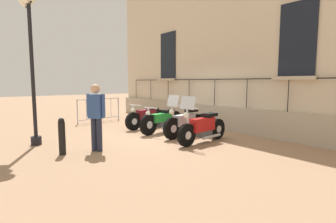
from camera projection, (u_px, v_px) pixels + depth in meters
The scene contains 10 objects.
ground_plane at pixel (171, 135), 8.89m from camera, with size 60.00×60.00×0.00m, color #9E7A5B.
building_facade at pixel (223, 46), 10.09m from camera, with size 0.82×13.72×6.56m.
motorcycle_maroon at pixel (147, 117), 10.14m from camera, with size 2.02×0.67×0.94m.
motorcycle_green at pixel (162, 121), 9.26m from camera, with size 2.03×0.65×0.93m.
motorcycle_silver at pixel (185, 123), 8.55m from camera, with size 1.95×0.54×1.37m.
motorcycle_red at pixel (202, 128), 7.70m from camera, with size 2.05×0.62×1.39m.
lamppost at pixel (30, 23), 7.12m from camera, with size 0.38×1.08×4.23m.
crowd_barrier at pixel (99, 109), 11.81m from camera, with size 2.11×0.35×1.05m.
bollard at pixel (62, 136), 6.42m from camera, with size 0.16×0.16×0.91m.
pedestrian_standing at pixel (96, 113), 6.70m from camera, with size 0.38×0.46×1.72m.
Camera 1 is at (5.44, 6.85, 1.77)m, focal length 28.26 mm.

